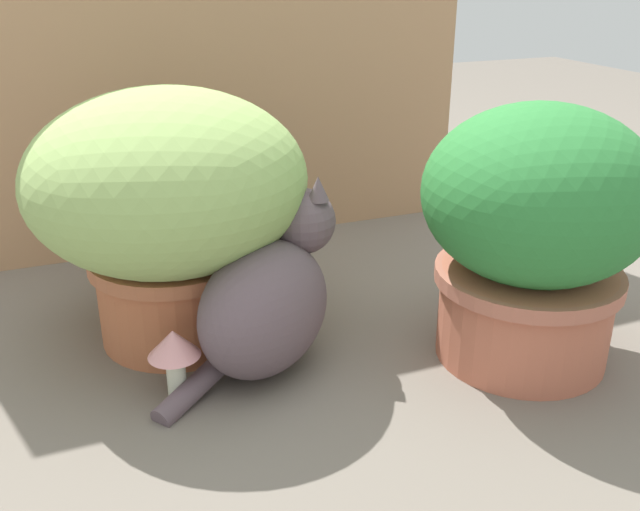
# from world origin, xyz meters

# --- Properties ---
(ground_plane) EXTENTS (6.00, 6.00, 0.00)m
(ground_plane) POSITION_xyz_m (0.00, 0.00, 0.00)
(ground_plane) COLOR #6D645A
(cardboard_backdrop) EXTENTS (1.24, 0.03, 0.99)m
(cardboard_backdrop) POSITION_xyz_m (0.08, 0.60, 0.50)
(cardboard_backdrop) COLOR tan
(cardboard_backdrop) RESTS_ON ground
(grass_planter) EXTENTS (0.46, 0.46, 0.44)m
(grass_planter) POSITION_xyz_m (-0.09, 0.17, 0.25)
(grass_planter) COLOR #B7643F
(grass_planter) RESTS_ON ground
(leafy_planter) EXTENTS (0.36, 0.36, 0.43)m
(leafy_planter) POSITION_xyz_m (0.43, -0.12, 0.23)
(leafy_planter) COLOR #BD674C
(leafy_planter) RESTS_ON ground
(cat) EXTENTS (0.37, 0.29, 0.32)m
(cat) POSITION_xyz_m (0.03, 0.01, 0.12)
(cat) COLOR #5E4D54
(cat) RESTS_ON ground
(mushroom_ornament_red) EXTENTS (0.09, 0.09, 0.14)m
(mushroom_ornament_red) POSITION_xyz_m (-0.11, 0.09, 0.10)
(mushroom_ornament_red) COLOR silver
(mushroom_ornament_red) RESTS_ON ground
(mushroom_ornament_pink) EXTENTS (0.08, 0.08, 0.12)m
(mushroom_ornament_pink) POSITION_xyz_m (-0.13, -0.03, 0.08)
(mushroom_ornament_pink) COLOR silver
(mushroom_ornament_pink) RESTS_ON ground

